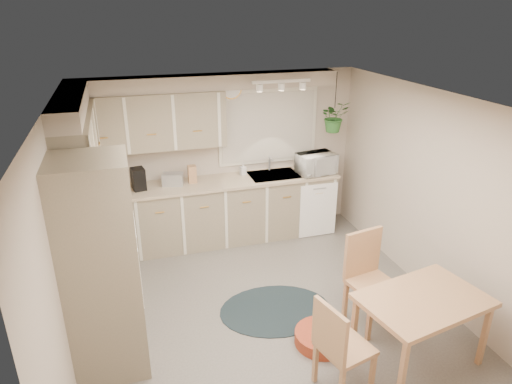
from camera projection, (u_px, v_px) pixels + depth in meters
floor at (266, 309)px, 5.26m from camera, size 4.20×4.20×0.00m
ceiling at (268, 101)px, 4.35m from camera, size 4.20×4.20×0.00m
wall_back at (222, 156)px, 6.66m from camera, size 4.00×0.04×2.40m
wall_front at (367, 347)px, 2.94m from camera, size 4.00×0.04×2.40m
wall_left at (64, 241)px, 4.27m from camera, size 0.04×4.20×2.40m
wall_right at (429, 194)px, 5.34m from camera, size 0.04×4.20×2.40m
base_cab_left at (107, 260)px, 5.41m from camera, size 0.60×1.85×0.90m
base_cab_back at (215, 213)px, 6.63m from camera, size 3.60×0.60×0.90m
counter_left at (103, 224)px, 5.23m from camera, size 0.64×1.89×0.04m
counter_back at (214, 183)px, 6.44m from camera, size 3.64×0.64×0.04m
oven_stack at (102, 270)px, 4.08m from camera, size 0.65×0.65×2.10m
wall_oven_face at (138, 265)px, 4.16m from camera, size 0.02×0.56×0.58m
upper_cab_left at (79, 146)px, 4.96m from camera, size 0.35×2.00×0.75m
upper_cab_back at (150, 122)px, 6.00m from camera, size 2.00×0.35×0.75m
soffit_left at (70, 103)px, 4.77m from camera, size 0.30×2.00×0.20m
soffit_back at (208, 82)px, 6.06m from camera, size 3.60×0.30×0.20m
cooktop at (103, 245)px, 4.71m from camera, size 0.52×0.58×0.02m
range_hood at (95, 205)px, 4.54m from camera, size 0.40×0.60×0.14m
window_blinds at (268, 127)px, 6.67m from camera, size 1.40×0.02×1.00m
window_frame at (268, 126)px, 6.68m from camera, size 1.50×0.02×1.10m
sink at (274, 178)px, 6.70m from camera, size 0.70×0.48×0.10m
dishwasher_front at (318, 210)px, 6.76m from camera, size 0.58×0.02×0.83m
track_light_bar at (281, 81)px, 5.93m from camera, size 0.80×0.04×0.04m
wall_clock at (231, 88)px, 6.30m from camera, size 0.30×0.03×0.30m
dining_table at (419, 330)px, 4.37m from camera, size 1.28×0.97×0.73m
chair_left at (346, 345)px, 4.02m from camera, size 0.53×0.53×0.94m
chair_back at (374, 283)px, 4.83m from camera, size 0.57×0.57×1.04m
braided_rug at (275, 310)px, 5.23m from camera, size 1.38×1.10×0.01m
pet_bed at (322, 338)px, 4.71m from camera, size 0.70×0.70×0.13m
microwave at (316, 161)px, 6.69m from camera, size 0.58×0.38×0.37m
soap_bottle at (243, 172)px, 6.69m from camera, size 0.11×0.19×0.08m
hanging_plant at (334, 120)px, 6.53m from camera, size 0.42×0.46×0.35m
coffee_maker at (138, 179)px, 6.11m from camera, size 0.20×0.23×0.30m
toaster at (173, 179)px, 6.28m from camera, size 0.31×0.23×0.17m
knife_block at (192, 174)px, 6.36m from camera, size 0.11×0.11×0.25m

